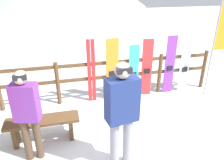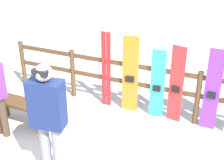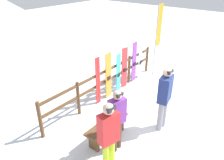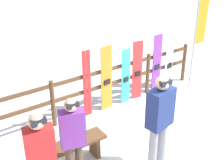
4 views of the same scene
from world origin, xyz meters
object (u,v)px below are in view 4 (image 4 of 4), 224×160
(person_purple, at_px, (73,136))
(snowboard_white, at_px, (169,63))
(snowboard_purple, at_px, (157,64))
(snowboard_cyan, at_px, (126,77))
(bench, at_px, (71,149))
(person_navy, at_px, (160,117))
(snowboard_orange, at_px, (106,79))
(snowboard_red, at_px, (137,71))
(person_red, at_px, (41,158))
(ski_pair_red, at_px, (87,84))
(rental_flag, at_px, (200,23))

(person_purple, bearing_deg, snowboard_white, 24.40)
(person_purple, xyz_separation_m, snowboard_purple, (3.34, 1.72, -0.18))
(snowboard_cyan, bearing_deg, bench, -149.49)
(person_navy, distance_m, snowboard_orange, 2.24)
(person_purple, bearing_deg, snowboard_purple, 27.19)
(bench, distance_m, snowboard_red, 2.89)
(person_purple, relative_size, snowboard_orange, 1.03)
(person_red, xyz_separation_m, snowboard_purple, (3.99, 2.00, -0.25))
(ski_pair_red, distance_m, snowboard_red, 1.43)
(snowboard_red, bearing_deg, bench, -153.10)
(person_navy, height_order, snowboard_purple, person_navy)
(bench, bearing_deg, person_red, -138.42)
(person_red, height_order, rental_flag, rental_flag)
(snowboard_red, bearing_deg, snowboard_orange, 180.00)
(person_navy, xyz_separation_m, person_purple, (-1.41, 0.47, -0.09))
(person_navy, height_order, snowboard_orange, person_navy)
(bench, relative_size, snowboard_purple, 0.86)
(ski_pair_red, xyz_separation_m, snowboard_cyan, (1.07, -0.00, -0.11))
(person_navy, xyz_separation_m, snowboard_purple, (1.93, 2.19, -0.27))
(person_purple, bearing_deg, snowboard_orange, 43.78)
(bench, xyz_separation_m, snowboard_white, (3.64, 1.30, 0.34))
(person_red, height_order, snowboard_purple, person_red)
(snowboard_purple, bearing_deg, snowboard_white, -0.02)
(person_purple, distance_m, ski_pair_red, 2.15)
(bench, relative_size, snowboard_orange, 0.84)
(person_navy, bearing_deg, person_purple, 161.42)
(snowboard_white, bearing_deg, bench, -160.39)
(snowboard_red, bearing_deg, person_purple, -147.56)
(bench, distance_m, person_navy, 1.70)
(snowboard_red, distance_m, snowboard_white, 1.09)
(person_red, xyz_separation_m, snowboard_orange, (2.44, 2.00, -0.24))
(person_red, bearing_deg, snowboard_red, 30.83)
(bench, height_order, person_navy, person_navy)
(bench, xyz_separation_m, snowboard_purple, (3.20, 1.30, 0.42))
(person_navy, relative_size, person_red, 1.04)
(person_purple, height_order, snowboard_white, person_purple)
(person_purple, height_order, snowboard_cyan, person_purple)
(ski_pair_red, bearing_deg, person_navy, -86.39)
(snowboard_white, bearing_deg, person_navy, -137.32)
(snowboard_red, distance_m, rental_flag, 2.00)
(ski_pair_red, bearing_deg, person_red, -133.75)
(snowboard_white, bearing_deg, snowboard_cyan, -180.00)
(person_red, xyz_separation_m, snowboard_red, (3.35, 2.00, -0.27))
(snowboard_purple, bearing_deg, ski_pair_red, 179.91)
(snowboard_cyan, relative_size, snowboard_white, 0.99)
(rental_flag, bearing_deg, person_navy, -148.26)
(ski_pair_red, bearing_deg, snowboard_white, -0.08)
(ski_pair_red, height_order, snowboard_purple, ski_pair_red)
(person_purple, xyz_separation_m, rental_flag, (4.39, 1.37, 0.82))
(person_purple, xyz_separation_m, snowboard_white, (3.79, 1.72, -0.26))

